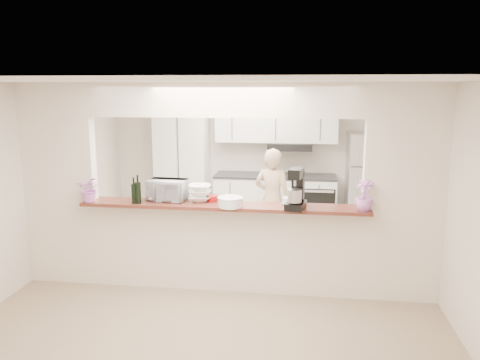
% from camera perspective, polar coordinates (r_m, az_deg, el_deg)
% --- Properties ---
extents(floor, '(6.00, 6.00, 0.00)m').
position_cam_1_polar(floor, '(5.92, -1.91, -13.10)').
color(floor, '#9C8669').
rests_on(floor, ground).
extents(tile_overlay, '(5.00, 2.90, 0.01)m').
position_cam_1_polar(tile_overlay, '(7.35, 0.11, -8.13)').
color(tile_overlay, beige).
rests_on(tile_overlay, floor).
extents(partition, '(5.00, 0.15, 2.50)m').
position_cam_1_polar(partition, '(5.48, -2.01, 1.16)').
color(partition, white).
rests_on(partition, floor).
extents(bar_counter, '(3.40, 0.38, 1.09)m').
position_cam_1_polar(bar_counter, '(5.71, -1.96, -7.85)').
color(bar_counter, white).
rests_on(bar_counter, floor).
extents(kitchen_cabinets, '(3.15, 0.62, 2.25)m').
position_cam_1_polar(kitchen_cabinets, '(8.25, -0.10, 1.00)').
color(kitchen_cabinets, silver).
rests_on(kitchen_cabinets, floor).
extents(refrigerator, '(0.75, 0.70, 1.70)m').
position_cam_1_polar(refrigerator, '(8.21, 15.49, -0.35)').
color(refrigerator, '#BCBBC1').
rests_on(refrigerator, floor).
extents(flower_left, '(0.29, 0.26, 0.31)m').
position_cam_1_polar(flower_left, '(5.87, -17.84, -1.05)').
color(flower_left, '#D772C0').
rests_on(flower_left, bar_counter).
extents(wine_bottle_a, '(0.06, 0.06, 0.31)m').
position_cam_1_polar(wine_bottle_a, '(5.66, -12.79, -1.58)').
color(wine_bottle_a, black).
rests_on(wine_bottle_a, bar_counter).
extents(wine_bottle_b, '(0.07, 0.07, 0.34)m').
position_cam_1_polar(wine_bottle_b, '(5.64, -12.32, -1.48)').
color(wine_bottle_b, black).
rests_on(wine_bottle_b, bar_counter).
extents(toaster_oven, '(0.48, 0.34, 0.25)m').
position_cam_1_polar(toaster_oven, '(5.74, -8.82, -1.22)').
color(toaster_oven, '#B7B8BC').
rests_on(toaster_oven, bar_counter).
extents(serving_bowls, '(0.31, 0.31, 0.20)m').
position_cam_1_polar(serving_bowls, '(5.64, -4.91, -1.61)').
color(serving_bowls, white).
rests_on(serving_bowls, bar_counter).
extents(plate_stack_a, '(0.25, 0.25, 0.11)m').
position_cam_1_polar(plate_stack_a, '(5.35, -1.27, -2.75)').
color(plate_stack_a, white).
rests_on(plate_stack_a, bar_counter).
extents(plate_stack_b, '(0.30, 0.30, 0.10)m').
position_cam_1_polar(plate_stack_b, '(5.40, -1.19, -2.67)').
color(plate_stack_b, white).
rests_on(plate_stack_b, bar_counter).
extents(red_bowl, '(0.15, 0.15, 0.07)m').
position_cam_1_polar(red_bowl, '(5.66, -3.35, -2.23)').
color(red_bowl, maroon).
rests_on(red_bowl, bar_counter).
extents(tan_bowl, '(0.16, 0.16, 0.08)m').
position_cam_1_polar(tan_bowl, '(5.62, -1.35, -2.27)').
color(tan_bowl, tan).
rests_on(tan_bowl, bar_counter).
extents(utensil_caddy, '(0.27, 0.19, 0.23)m').
position_cam_1_polar(utensil_caddy, '(5.52, 6.32, -2.00)').
color(utensil_caddy, silver).
rests_on(utensil_caddy, bar_counter).
extents(stand_mixer, '(0.26, 0.35, 0.47)m').
position_cam_1_polar(stand_mixer, '(5.31, 6.87, -1.27)').
color(stand_mixer, black).
rests_on(stand_mixer, bar_counter).
extents(flower_right, '(0.24, 0.24, 0.34)m').
position_cam_1_polar(flower_right, '(5.35, 14.89, -1.88)').
color(flower_right, '#AD67BF').
rests_on(flower_right, bar_counter).
extents(person, '(0.66, 0.54, 1.56)m').
position_cam_1_polar(person, '(6.99, 3.97, -2.54)').
color(person, tan).
rests_on(person, floor).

